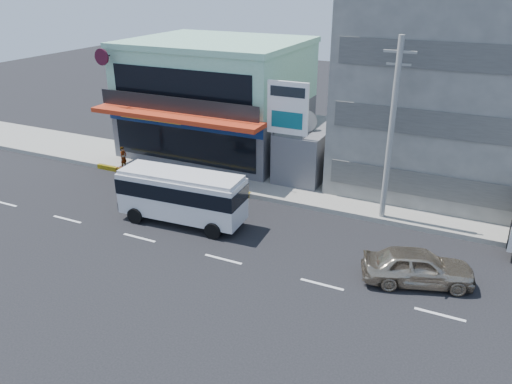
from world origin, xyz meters
TOP-DOWN VIEW (x-y plane):
  - ground at (0.00, 0.00)m, footprint 120.00×120.00m
  - sidewalk at (5.00, 9.50)m, footprint 70.00×5.00m
  - shop_building at (-8.00, 13.95)m, footprint 12.40×11.70m
  - concrete_building at (10.00, 15.00)m, footprint 16.00×12.00m
  - gap_structure at (0.00, 12.00)m, footprint 3.00×6.00m
  - satellite_dish at (0.00, 11.00)m, footprint 1.50×1.50m
  - billboard at (-0.50, 9.20)m, footprint 2.60×0.18m
  - utility_pole_near at (6.00, 7.40)m, footprint 1.60×0.30m
  - minibus at (-3.92, 2.55)m, footprint 7.11×2.80m
  - sedan at (8.74, 1.96)m, footprint 5.20×3.37m
  - motorcycle_rider at (-11.34, 6.74)m, footprint 1.63×0.62m

SIDE VIEW (x-z plane):
  - ground at x=0.00m, z-range 0.00..0.00m
  - sidewalk at x=5.00m, z-range 0.00..0.30m
  - motorcycle_rider at x=-11.34m, z-range -0.35..1.72m
  - sedan at x=8.74m, z-range 0.00..1.65m
  - minibus at x=-3.92m, z-range 0.28..3.21m
  - gap_structure at x=0.00m, z-range 0.00..3.50m
  - satellite_dish at x=0.00m, z-range 3.50..3.65m
  - shop_building at x=-8.00m, z-range 0.00..8.00m
  - billboard at x=-0.50m, z-range 1.48..8.38m
  - utility_pole_near at x=6.00m, z-range 0.15..10.15m
  - concrete_building at x=10.00m, z-range 0.00..14.00m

